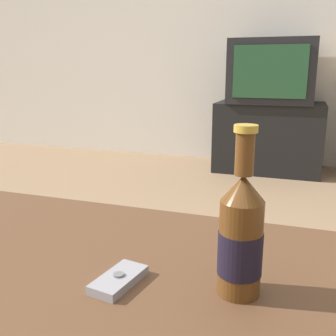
# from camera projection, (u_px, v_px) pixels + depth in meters

# --- Properties ---
(back_wall) EXTENTS (8.00, 0.05, 2.60)m
(back_wall) POSITION_uv_depth(u_px,v_px,m) (261.00, 4.00, 3.18)
(back_wall) COLOR silver
(back_wall) RESTS_ON ground_plane
(coffee_table) EXTENTS (1.23, 0.73, 0.47)m
(coffee_table) POSITION_uv_depth(u_px,v_px,m) (25.00, 317.00, 0.63)
(coffee_table) COLOR brown
(coffee_table) RESTS_ON ground_plane
(tv_stand) EXTENTS (0.81, 0.48, 0.54)m
(tv_stand) POSITION_uv_depth(u_px,v_px,m) (269.00, 137.00, 3.10)
(tv_stand) COLOR black
(tv_stand) RESTS_ON ground_plane
(television) EXTENTS (0.62, 0.53, 0.47)m
(television) POSITION_uv_depth(u_px,v_px,m) (273.00, 72.00, 2.97)
(television) COLOR black
(television) RESTS_ON tv_stand
(beer_bottle) EXTENTS (0.06, 0.06, 0.25)m
(beer_bottle) POSITION_uv_depth(u_px,v_px,m) (241.00, 236.00, 0.56)
(beer_bottle) COLOR #563314
(beer_bottle) RESTS_ON coffee_table
(cell_phone) EXTENTS (0.06, 0.10, 0.02)m
(cell_phone) POSITION_uv_depth(u_px,v_px,m) (119.00, 280.00, 0.60)
(cell_phone) COLOR gray
(cell_phone) RESTS_ON coffee_table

